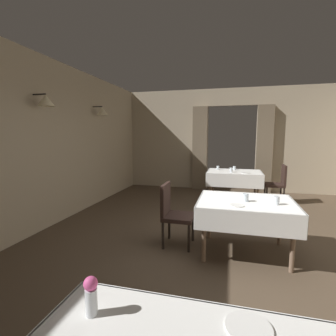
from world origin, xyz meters
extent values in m
plane|color=#4C3D2D|center=(0.00, 0.00, 0.00)|extent=(10.08, 10.08, 0.00)
cube|color=tan|center=(-3.20, 0.00, 1.50)|extent=(0.12, 8.40, 3.00)
cylinder|color=black|center=(-3.02, 0.00, 2.30)|extent=(0.24, 0.02, 0.02)
cone|color=beige|center=(-2.90, 0.00, 2.20)|extent=(0.26, 0.26, 0.18)
cylinder|color=black|center=(-3.02, 1.80, 2.30)|extent=(0.24, 0.02, 0.02)
cone|color=beige|center=(-2.90, 1.80, 2.20)|extent=(0.26, 0.26, 0.18)
cube|color=tan|center=(-1.95, 4.20, 1.50)|extent=(2.50, 0.12, 3.00)
cube|color=tan|center=(1.95, 4.20, 1.50)|extent=(2.50, 0.12, 3.00)
cube|color=tan|center=(0.00, 4.20, 2.75)|extent=(1.40, 0.12, 0.50)
cube|color=#70604C|center=(-0.92, 4.06, 1.24)|extent=(0.44, 0.14, 2.49)
cube|color=#70604C|center=(0.92, 4.06, 1.24)|extent=(0.44, 0.14, 2.49)
cube|color=white|center=(-0.14, -2.22, 0.59)|extent=(1.43, 0.02, 0.32)
cylinder|color=#7A604C|center=(-0.31, -0.38, 0.35)|extent=(0.06, 0.06, 0.71)
cylinder|color=#7A604C|center=(0.75, -0.38, 0.35)|extent=(0.06, 0.06, 0.71)
cylinder|color=#7A604C|center=(-0.31, 0.42, 0.35)|extent=(0.06, 0.06, 0.71)
cylinder|color=#7A604C|center=(0.75, 0.42, 0.35)|extent=(0.06, 0.06, 0.71)
cube|color=#7A604C|center=(0.22, 0.02, 0.72)|extent=(1.22, 0.96, 0.03)
cube|color=white|center=(0.22, 0.02, 0.74)|extent=(1.28, 1.02, 0.01)
cube|color=white|center=(0.22, -0.49, 0.61)|extent=(1.28, 0.02, 0.29)
cube|color=white|center=(0.22, 0.53, 0.61)|extent=(1.28, 0.02, 0.29)
cube|color=white|center=(-0.42, 0.02, 0.61)|extent=(0.02, 1.02, 0.29)
cube|color=white|center=(0.86, 0.02, 0.61)|extent=(0.02, 1.02, 0.29)
cylinder|color=#7A604C|center=(-0.45, 2.49, 0.35)|extent=(0.06, 0.06, 0.71)
cylinder|color=#7A604C|center=(0.64, 2.49, 0.35)|extent=(0.06, 0.06, 0.71)
cylinder|color=#7A604C|center=(-0.45, 3.23, 0.35)|extent=(0.06, 0.06, 0.71)
cylinder|color=#7A604C|center=(0.64, 3.23, 0.35)|extent=(0.06, 0.06, 0.71)
cube|color=#7A604C|center=(0.10, 2.86, 0.72)|extent=(1.24, 0.90, 0.03)
cube|color=white|center=(0.10, 2.86, 0.74)|extent=(1.30, 0.96, 0.01)
cube|color=white|center=(0.10, 2.38, 0.59)|extent=(1.30, 0.02, 0.32)
cube|color=white|center=(0.10, 3.34, 0.59)|extent=(1.30, 0.02, 0.32)
cube|color=white|center=(-0.56, 2.86, 0.59)|extent=(0.02, 0.96, 0.32)
cube|color=white|center=(0.75, 2.86, 0.59)|extent=(0.02, 0.96, 0.32)
cylinder|color=black|center=(-0.54, 0.21, 0.21)|extent=(0.04, 0.04, 0.42)
cylinder|color=black|center=(-0.54, -0.17, 0.21)|extent=(0.04, 0.04, 0.42)
cylinder|color=black|center=(-0.92, 0.21, 0.21)|extent=(0.04, 0.04, 0.42)
cylinder|color=black|center=(-0.92, -0.17, 0.21)|extent=(0.04, 0.04, 0.42)
cube|color=black|center=(-0.73, 0.02, 0.43)|extent=(0.44, 0.44, 0.06)
cube|color=black|center=(-0.93, 0.02, 0.69)|extent=(0.05, 0.42, 0.48)
cylinder|color=black|center=(0.87, 2.76, 0.21)|extent=(0.04, 0.04, 0.42)
cylinder|color=black|center=(0.87, 3.14, 0.21)|extent=(0.04, 0.04, 0.42)
cylinder|color=black|center=(1.25, 2.76, 0.21)|extent=(0.04, 0.04, 0.42)
cylinder|color=black|center=(1.25, 3.14, 0.21)|extent=(0.04, 0.04, 0.42)
cube|color=black|center=(1.06, 2.95, 0.43)|extent=(0.44, 0.44, 0.06)
cube|color=black|center=(1.26, 2.95, 0.69)|extent=(0.05, 0.42, 0.48)
cylinder|color=silver|center=(-0.65, -2.46, 0.82)|extent=(0.06, 0.06, 0.14)
sphere|color=#D84C8C|center=(-0.65, -2.46, 0.92)|extent=(0.07, 0.07, 0.07)
cylinder|color=white|center=(0.11, -2.36, 0.76)|extent=(0.22, 0.22, 0.01)
cylinder|color=silver|center=(0.21, -0.03, 0.80)|extent=(0.08, 0.08, 0.10)
cylinder|color=silver|center=(0.59, -0.10, 0.81)|extent=(0.08, 0.08, 0.11)
cylinder|color=white|center=(0.09, -0.28, 0.76)|extent=(0.18, 0.18, 0.01)
cylinder|color=white|center=(0.36, 2.58, 0.76)|extent=(0.23, 0.23, 0.01)
cylinder|color=silver|center=(0.02, 2.68, 0.81)|extent=(0.07, 0.07, 0.11)
cylinder|color=silver|center=(-0.32, 3.12, 0.80)|extent=(0.07, 0.07, 0.09)
cylinder|color=silver|center=(0.10, 3.15, 0.80)|extent=(0.07, 0.07, 0.09)
camera|label=1|loc=(0.00, -3.46, 1.64)|focal=26.50mm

